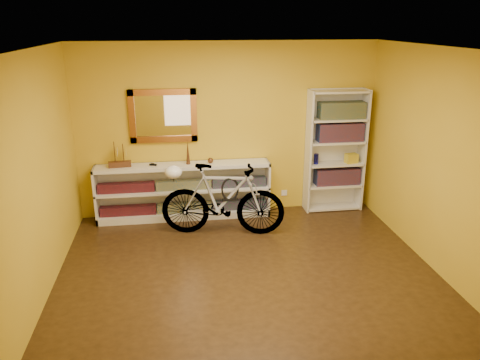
{
  "coord_description": "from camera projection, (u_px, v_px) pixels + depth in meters",
  "views": [
    {
      "loc": [
        -0.79,
        -4.84,
        2.88
      ],
      "look_at": [
        0.0,
        0.7,
        0.95
      ],
      "focal_mm": 34.95,
      "sensor_mm": 36.0,
      "label": 1
    }
  ],
  "objects": [
    {
      "name": "cd_row_lower",
      "position": [
        185.0,
        207.0,
        7.11
      ],
      "size": [
        2.5,
        0.13,
        0.14
      ],
      "primitive_type": "cube",
      "color": "black",
      "rests_on": "console_unit"
    },
    {
      "name": "yellow_bag",
      "position": [
        351.0,
        158.0,
        7.25
      ],
      "size": [
        0.21,
        0.16,
        0.14
      ],
      "primitive_type": "cube",
      "rotation": [
        0.0,
        0.0,
        0.2
      ],
      "color": "gold",
      "rests_on": "bookcase"
    },
    {
      "name": "u_lock",
      "position": [
        230.0,
        189.0,
        6.41
      ],
      "size": [
        0.25,
        0.03,
        0.25
      ],
      "primitive_type": "torus",
      "rotation": [
        1.57,
        0.0,
        0.0
      ],
      "color": "black",
      "rests_on": "bicycle"
    },
    {
      "name": "book_row_b",
      "position": [
        340.0,
        132.0,
        7.12
      ],
      "size": [
        0.7,
        0.22,
        0.28
      ],
      "primitive_type": "cube",
      "color": "maroon",
      "rests_on": "bookcase"
    },
    {
      "name": "model_ship",
      "position": [
        119.0,
        154.0,
        6.72
      ],
      "size": [
        0.33,
        0.15,
        0.38
      ],
      "primitive_type": null,
      "rotation": [
        0.0,
        0.0,
        0.09
      ],
      "color": "#412312",
      "rests_on": "console_unit"
    },
    {
      "name": "console_unit",
      "position": [
        184.0,
        191.0,
        7.05
      ],
      "size": [
        2.6,
        0.35,
        0.85
      ],
      "primitive_type": null,
      "color": "silver",
      "rests_on": "floor"
    },
    {
      "name": "right_wall",
      "position": [
        439.0,
        162.0,
        5.46
      ],
      "size": [
        0.01,
        4.0,
        2.6
      ],
      "primitive_type": "cube",
      "color": "gold",
      "rests_on": "ground"
    },
    {
      "name": "bookcase",
      "position": [
        335.0,
        151.0,
        7.21
      ],
      "size": [
        0.9,
        0.3,
        1.9
      ],
      "primitive_type": null,
      "color": "silver",
      "rests_on": "floor"
    },
    {
      "name": "bronze_ornament",
      "position": [
        188.0,
        153.0,
        6.86
      ],
      "size": [
        0.06,
        0.06,
        0.35
      ],
      "primitive_type": "cone",
      "color": "#53311C",
      "rests_on": "console_unit"
    },
    {
      "name": "bicycle",
      "position": [
        223.0,
        200.0,
        6.47
      ],
      "size": [
        0.77,
        1.81,
        1.03
      ],
      "primitive_type": "imported",
      "rotation": [
        0.0,
        0.0,
        1.38
      ],
      "color": "silver",
      "rests_on": "floor"
    },
    {
      "name": "helmet",
      "position": [
        173.0,
        172.0,
        6.37
      ],
      "size": [
        0.24,
        0.23,
        0.18
      ],
      "primitive_type": "ellipsoid",
      "color": "white",
      "rests_on": "bicycle"
    },
    {
      "name": "red_tin",
      "position": [
        325.0,
        113.0,
        7.02
      ],
      "size": [
        0.15,
        0.15,
        0.16
      ],
      "primitive_type": "cube",
      "rotation": [
        0.0,
        0.0,
        -0.22
      ],
      "color": "maroon",
      "rests_on": "bookcase"
    },
    {
      "name": "decorative_orb",
      "position": [
        211.0,
        160.0,
        6.95
      ],
      "size": [
        0.08,
        0.08,
        0.08
      ],
      "primitive_type": "sphere",
      "color": "#53311C",
      "rests_on": "console_unit"
    },
    {
      "name": "toy_car",
      "position": [
        153.0,
        165.0,
        6.85
      ],
      "size": [
        0.0,
        0.0,
        0.0
      ],
      "primitive_type": "imported",
      "rotation": [
        0.0,
        0.0,
        1.36
      ],
      "color": "black",
      "rests_on": "console_unit"
    },
    {
      "name": "back_wall",
      "position": [
        228.0,
        130.0,
        7.03
      ],
      "size": [
        4.5,
        0.01,
        2.6
      ],
      "primitive_type": "cube",
      "color": "gold",
      "rests_on": "ground"
    },
    {
      "name": "gilt_mirror",
      "position": [
        163.0,
        116.0,
        6.79
      ],
      "size": [
        0.98,
        0.06,
        0.78
      ],
      "primitive_type": "cube",
      "color": "brown",
      "rests_on": "back_wall"
    },
    {
      "name": "book_row_c",
      "position": [
        341.0,
        110.0,
        7.01
      ],
      "size": [
        0.7,
        0.22,
        0.25
      ],
      "primitive_type": "cube",
      "color": "#194A59",
      "rests_on": "bookcase"
    },
    {
      "name": "left_wall",
      "position": [
        35.0,
        180.0,
        4.85
      ],
      "size": [
        0.01,
        4.0,
        2.6
      ],
      "primitive_type": "cube",
      "color": "gold",
      "rests_on": "ground"
    },
    {
      "name": "ceiling",
      "position": [
        250.0,
        48.0,
        4.73
      ],
      "size": [
        4.5,
        4.0,
        0.01
      ],
      "primitive_type": "cube",
      "color": "silver",
      "rests_on": "ground"
    },
    {
      "name": "cd_row_upper",
      "position": [
        184.0,
        185.0,
        6.99
      ],
      "size": [
        2.5,
        0.13,
        0.14
      ],
      "primitive_type": "cube",
      "color": "navy",
      "rests_on": "console_unit"
    },
    {
      "name": "wall_socket",
      "position": [
        284.0,
        193.0,
        7.48
      ],
      "size": [
        0.09,
        0.02,
        0.09
      ],
      "primitive_type": "cube",
      "color": "silver",
      "rests_on": "back_wall"
    },
    {
      "name": "travel_mug",
      "position": [
        316.0,
        159.0,
        7.19
      ],
      "size": [
        0.07,
        0.07,
        0.16
      ],
      "primitive_type": "cylinder",
      "color": "navy",
      "rests_on": "bookcase"
    },
    {
      "name": "floor",
      "position": [
        248.0,
        274.0,
        5.58
      ],
      "size": [
        4.5,
        4.0,
        0.01
      ],
      "primitive_type": "cube",
      "color": "black",
      "rests_on": "ground"
    },
    {
      "name": "book_row_a",
      "position": [
        337.0,
        176.0,
        7.35
      ],
      "size": [
        0.7,
        0.22,
        0.26
      ],
      "primitive_type": "cube",
      "color": "maroon",
      "rests_on": "bookcase"
    }
  ]
}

